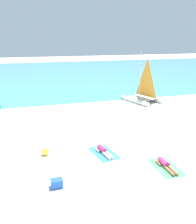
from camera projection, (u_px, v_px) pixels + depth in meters
name	position (u px, v px, depth m)	size (l,w,h in m)	color
ground_plane	(84.00, 111.00, 20.37)	(120.00, 120.00, 0.00)	white
ocean_water	(54.00, 74.00, 41.03)	(120.00, 40.00, 0.05)	#4C9EB7
sailboat_white	(143.00, 95.00, 23.10)	(3.32, 4.14, 4.69)	white
towel_left	(104.00, 153.00, 12.95)	(1.10, 1.90, 0.01)	#338CD8
sunbather_left	(103.00, 150.00, 12.97)	(0.67, 1.56, 0.30)	#D83372
towel_right	(166.00, 167.00, 11.54)	(1.10, 1.90, 0.01)	#4CB266
sunbather_right	(165.00, 164.00, 11.56)	(0.55, 1.56, 0.30)	#D83372
beach_ball	(45.00, 152.00, 12.69)	(0.40, 0.40, 0.40)	yellow
cooler_box	(57.00, 183.00, 9.97)	(0.50, 0.36, 0.36)	blue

